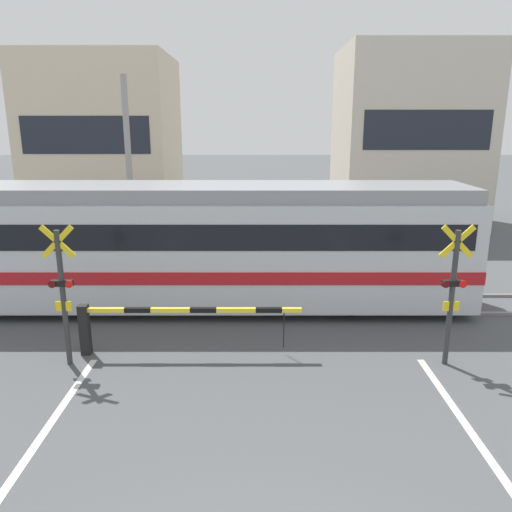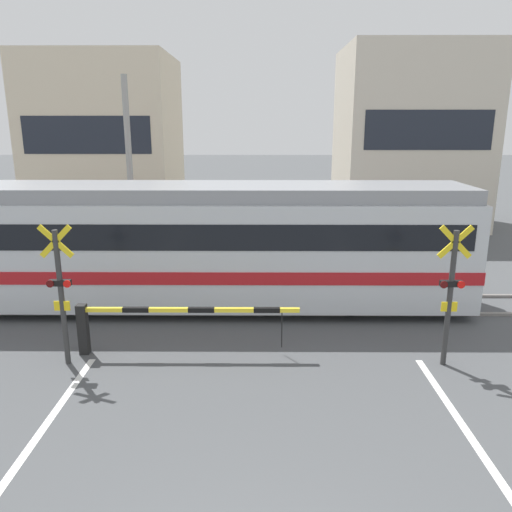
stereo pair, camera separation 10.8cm
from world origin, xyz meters
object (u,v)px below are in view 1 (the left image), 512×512
(commuter_train, at_px, (157,243))
(crossing_barrier_near, at_px, (145,319))
(crossing_barrier_far, at_px, (328,251))
(crossing_signal_right, at_px, (451,290))
(crossing_signal_left, at_px, (61,290))
(pedestrian, at_px, (264,229))

(commuter_train, height_order, crossing_barrier_near, commuter_train)
(crossing_barrier_far, height_order, crossing_signal_right, crossing_signal_right)
(crossing_barrier_near, bearing_deg, crossing_barrier_far, 51.45)
(crossing_signal_left, bearing_deg, crossing_barrier_far, 45.59)
(commuter_train, xyz_separation_m, crossing_barrier_far, (5.01, 2.96, -0.97))
(crossing_signal_right, height_order, pedestrian, crossing_signal_right)
(crossing_barrier_far, height_order, crossing_signal_left, crossing_signal_left)
(commuter_train, bearing_deg, crossing_signal_left, -110.27)
(commuter_train, height_order, pedestrian, commuter_train)
(crossing_signal_right, bearing_deg, pedestrian, 111.91)
(crossing_barrier_near, height_order, crossing_signal_right, crossing_signal_right)
(commuter_train, bearing_deg, crossing_barrier_near, -84.84)
(crossing_signal_left, height_order, pedestrian, crossing_signal_left)
(commuter_train, height_order, crossing_barrier_far, commuter_train)
(crossing_barrier_near, relative_size, crossing_signal_left, 1.61)
(commuter_train, xyz_separation_m, pedestrian, (2.95, 5.49, -0.76))
(crossing_barrier_far, distance_m, pedestrian, 3.26)
(crossing_signal_right, distance_m, pedestrian, 9.65)
(crossing_barrier_near, distance_m, crossing_signal_right, 6.35)
(crossing_barrier_near, distance_m, crossing_barrier_far, 7.60)
(crossing_barrier_near, xyz_separation_m, crossing_signal_right, (6.28, -0.47, 0.82))
(commuter_train, bearing_deg, crossing_barrier_far, 30.60)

